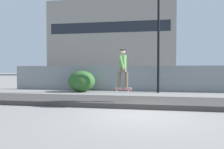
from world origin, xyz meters
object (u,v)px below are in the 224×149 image
Objects in this scene: shrub_left at (81,81)px; parked_car_mid at (186,78)px; skateboard at (123,90)px; street_lamp at (159,24)px; parked_car_near at (104,78)px; skater at (123,67)px.

parked_car_mid is at bearing 25.68° from shrub_left.
street_lamp is at bearing 72.04° from skateboard.
street_lamp is at bearing -124.98° from parked_car_mid.
street_lamp reaches higher than parked_car_near.
skateboard is 6.92m from street_lamp.
street_lamp is 6.75m from parked_car_near.
skater is 0.39× the size of parked_car_near.
parked_car_mid reaches higher than shrub_left.
street_lamp reaches higher than skater.
street_lamp reaches higher than shrub_left.
skater is 9.95m from parked_car_mid.
skater is 6.41m from street_lamp.
street_lamp is 1.68× the size of parked_car_near.
skateboard is at bearing -115.24° from parked_car_mid.
skateboard is 0.47× the size of skater.
parked_car_near is at bearing 107.12° from skateboard.
parked_car_near is 0.98× the size of parked_car_mid.
parked_car_near is at bearing 107.12° from skater.
skateboard is 9.23m from parked_car_near.
shrub_left is at bearing -103.19° from parked_car_near.
street_lamp is at bearing 72.04° from skater.
shrub_left is (-3.56, 5.22, 0.02)m from skateboard.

